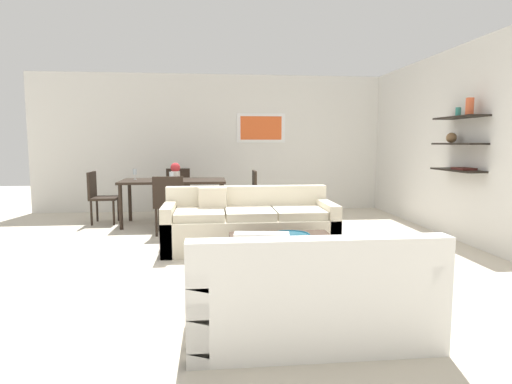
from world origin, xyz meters
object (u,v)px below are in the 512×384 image
wine_glass_left_far (135,172)px  wine_glass_foot (171,175)px  coffee_table (285,259)px  centerpiece_vase (175,171)px  dining_table (174,184)px  wine_glass_head (175,173)px  dining_chair_foot (169,201)px  dining_chair_right_far (248,192)px  decorative_bowl (291,238)px  sofa_beige (249,226)px  dining_chair_left_far (99,194)px  dining_chair_head (178,189)px  loveseat_white (307,295)px

wine_glass_left_far → wine_glass_foot: wine_glass_left_far is taller
coffee_table → centerpiece_vase: size_ratio=3.88×
dining_table → wine_glass_head: 0.42m
dining_chair_foot → wine_glass_head: size_ratio=6.43×
wine_glass_left_far → centerpiece_vase: centerpiece_vase is taller
coffee_table → wine_glass_head: size_ratio=7.97×
dining_chair_right_far → wine_glass_foot: size_ratio=5.53×
wine_glass_foot → decorative_bowl: bearing=-62.5°
decorative_bowl → wine_glass_left_far: wine_glass_left_far is taller
decorative_bowl → centerpiece_vase: centerpiece_vase is taller
coffee_table → centerpiece_vase: centerpiece_vase is taller
wine_glass_head → dining_table: bearing=-90.0°
sofa_beige → dining_table: 2.12m
dining_table → dining_chair_left_far: dining_chair_left_far is taller
sofa_beige → dining_chair_left_far: 3.09m
wine_glass_head → coffee_table: bearing=-68.2°
sofa_beige → dining_chair_left_far: (-2.37, 1.97, 0.21)m
dining_table → dining_chair_head: (0.00, 0.85, -0.17)m
coffee_table → wine_glass_head: bearing=111.8°
dining_chair_left_far → centerpiece_vase: centerpiece_vase is taller
dining_chair_right_far → wine_glass_foot: bearing=-155.3°
sofa_beige → loveseat_white: same height
dining_chair_left_far → wine_glass_left_far: bearing=-8.3°
coffee_table → dining_table: size_ratio=0.64×
dining_chair_foot → wine_glass_left_far: (-0.65, 0.96, 0.37)m
dining_chair_foot → dining_chair_left_far: (-1.26, 1.05, 0.00)m
decorative_bowl → dining_chair_right_far: 3.29m
loveseat_white → wine_glass_left_far: 4.87m
decorative_bowl → wine_glass_left_far: bearing=122.7°
dining_chair_head → coffee_table: bearing=-70.6°
dining_table → wine_glass_head: size_ratio=12.53×
loveseat_white → wine_glass_foot: bearing=108.2°
dining_chair_foot → wine_glass_left_far: size_ratio=4.87×
wine_glass_head → wine_glass_foot: (0.00, -0.76, 0.01)m
dining_chair_right_far → dining_chair_left_far: bearing=180.0°
coffee_table → decorative_bowl: size_ratio=2.84×
dining_chair_foot → wine_glass_left_far: 1.21m
wine_glass_foot → coffee_table: bearing=-62.7°
decorative_bowl → wine_glass_head: (-1.41, 3.47, 0.42)m
dining_table → wine_glass_foot: bearing=-90.0°
wine_glass_left_far → dining_chair_foot: bearing=-56.0°
dining_chair_left_far → wine_glass_head: 1.32m
dining_table → dining_chair_foot: size_ratio=1.95×
wine_glass_head → loveseat_white: bearing=-74.6°
decorative_bowl → wine_glass_foot: bearing=117.5°
sofa_beige → loveseat_white: (0.19, -2.55, 0.00)m
dining_chair_foot → wine_glass_foot: wine_glass_foot is taller
dining_chair_left_far → wine_glass_foot: 1.43m
wine_glass_foot → centerpiece_vase: bearing=86.1°
decorative_bowl → dining_table: size_ratio=0.22×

